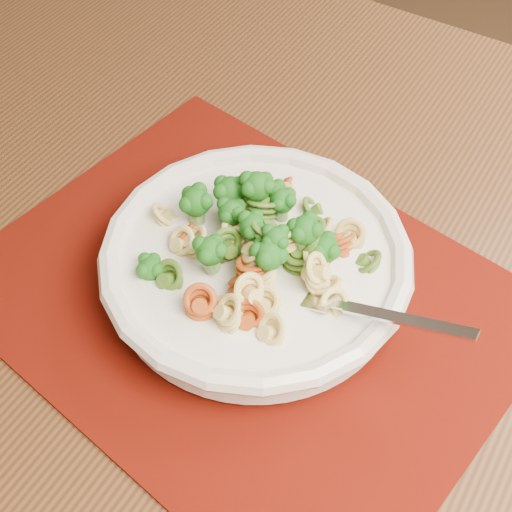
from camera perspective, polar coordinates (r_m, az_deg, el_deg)
The scene contains 5 objects.
dining_table at distance 0.76m, azimuth 2.10°, elevation -5.32°, with size 1.47×0.98×0.77m.
placemat at distance 0.65m, azimuth -0.90°, elevation -3.40°, with size 0.47×0.37×0.00m, color #570A03.
pasta_bowl at distance 0.64m, azimuth 0.00°, elevation -0.50°, with size 0.28×0.28×0.05m.
pasta_broccoli_heap at distance 0.63m, azimuth 0.00°, elevation 0.35°, with size 0.24×0.24×0.06m, color #E5D471, non-canonical shape.
fork at distance 0.60m, azimuth 5.07°, elevation -3.58°, with size 0.19×0.02×0.01m, color silver, non-canonical shape.
Camera 1 is at (-0.38, -0.52, 1.30)m, focal length 50.00 mm.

